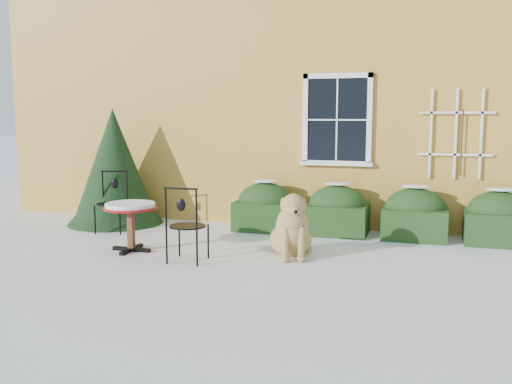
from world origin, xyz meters
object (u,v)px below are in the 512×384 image
(bistro_table, at_px, (130,211))
(patio_chair_far, at_px, (112,202))
(evergreen_shrub, at_px, (115,178))
(patio_chair_near, at_px, (186,224))
(dog, at_px, (292,230))

(bistro_table, xyz_separation_m, patio_chair_far, (-1.07, 1.24, -0.08))
(evergreen_shrub, distance_m, patio_chair_near, 3.40)
(patio_chair_near, distance_m, dog, 1.53)
(patio_chair_far, xyz_separation_m, dog, (3.49, -0.87, -0.14))
(patio_chair_far, height_order, dog, patio_chair_far)
(bistro_table, distance_m, patio_chair_far, 1.64)
(bistro_table, bearing_deg, dog, 8.64)
(bistro_table, relative_size, patio_chair_near, 0.74)
(patio_chair_near, height_order, patio_chair_far, patio_chair_near)
(bistro_table, xyz_separation_m, patio_chair_near, (1.07, -0.34, -0.08))
(bistro_table, distance_m, dog, 2.46)
(evergreen_shrub, xyz_separation_m, dog, (3.85, -1.57, -0.48))
(bistro_table, relative_size, patio_chair_far, 0.75)
(bistro_table, distance_m, patio_chair_near, 1.13)
(patio_chair_near, bearing_deg, evergreen_shrub, -44.34)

